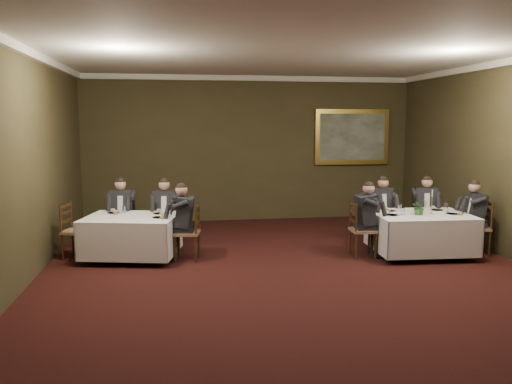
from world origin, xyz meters
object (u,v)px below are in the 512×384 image
object	(u,v)px
chair_sec_endleft	(77,242)
candlestick	(432,204)
chair_main_backright	(424,229)
chair_main_endright	(477,238)
chair_main_backleft	(379,230)
chair_sec_backleft	(123,233)
table_second	(132,234)
chair_main_endleft	(362,241)
diner_main_endleft	(363,229)
diner_main_endright	(477,226)
centerpiece	(419,206)
diner_sec_backleft	(123,221)
table_main	(420,231)
diner_main_backleft	(380,219)
diner_main_backright	(424,218)
chair_sec_endright	(188,244)
diner_sec_endright	(187,231)
diner_sec_backright	(166,222)
painting	(352,137)
chair_sec_backright	(167,233)

from	to	relation	value
chair_sec_endleft	candlestick	xyz separation A→B (m)	(6.33, -0.77, 0.65)
chair_main_backright	chair_main_endright	world-z (taller)	same
chair_main_backleft	chair_sec_backleft	bearing A→B (deg)	-15.88
table_second	chair_main_endleft	size ratio (longest dim) A/B	1.81
diner_main_endleft	table_second	bearing A→B (deg)	-93.41
diner_main_endright	centerpiece	bearing A→B (deg)	108.38
diner_sec_backleft	chair_sec_endleft	world-z (taller)	diner_sec_backleft
table_main	diner_main_backleft	size ratio (longest dim) A/B	1.33
diner_main_backleft	diner_main_endright	xyz separation A→B (m)	(1.48, -0.95, 0.00)
diner_main_endright	chair_main_backright	bearing A→B (deg)	48.66
chair_main_backleft	diner_main_backright	distance (m)	0.95
chair_sec_backleft	chair_sec_endright	size ratio (longest dim) A/B	1.00
chair_main_backleft	diner_main_endright	world-z (taller)	diner_main_endright
chair_main_endright	diner_main_backleft	bearing A→B (deg)	74.44
diner_main_endright	diner_sec_endright	distance (m)	5.28
chair_main_endleft	diner_sec_backright	world-z (taller)	diner_sec_backright
table_second	chair_main_backright	distance (m)	5.68
diner_main_backright	painting	world-z (taller)	painting
chair_sec_backleft	diner_sec_backleft	size ratio (longest dim) A/B	0.74
chair_main_endright	table_main	bearing A→B (deg)	103.73
diner_main_endleft	diner_sec_backright	xyz separation A→B (m)	(-3.50, 1.18, 0.00)
diner_main_backright	painting	size ratio (longest dim) A/B	0.71
table_second	chair_main_endleft	xyz separation A→B (m)	(4.08, -0.49, -0.17)
diner_main_backleft	diner_main_endleft	world-z (taller)	same
diner_main_backleft	chair_sec_backleft	distance (m)	5.02
painting	table_second	bearing A→B (deg)	-148.33
chair_sec_endright	painting	xyz separation A→B (m)	(4.18, 3.40, 1.75)
diner_main_endleft	centerpiece	size ratio (longest dim) A/B	4.43
diner_sec_endright	candlestick	xyz separation A→B (m)	(4.39, -0.33, 0.42)
chair_main_backright	table_main	bearing A→B (deg)	72.42
diner_main_endleft	diner_sec_backleft	bearing A→B (deg)	-104.06
chair_main_endleft	diner_main_endleft	xyz separation A→B (m)	(0.01, -0.00, 0.23)
diner_main_backleft	centerpiece	size ratio (longest dim) A/B	4.43
chair_main_backright	chair_sec_backright	bearing A→B (deg)	8.84
diner_main_backleft	diner_sec_backright	world-z (taller)	same
diner_main_backright	diner_sec_backleft	size ratio (longest dim) A/B	1.00
chair_main_endright	chair_sec_backright	distance (m)	5.80
table_main	diner_main_endright	distance (m)	1.07
diner_main_backright	candlestick	size ratio (longest dim) A/B	2.99
diner_sec_backright	diner_sec_backleft	bearing A→B (deg)	-0.83
chair_main_endleft	diner_sec_backleft	bearing A→B (deg)	-104.10
centerpiece	chair_main_backleft	bearing A→B (deg)	108.13
diner_main_backright	chair_main_endright	world-z (taller)	diner_main_backright
chair_main_backleft	chair_sec_endright	world-z (taller)	same
chair_sec_backright	candlestick	distance (m)	4.97
table_main	candlestick	world-z (taller)	candlestick
chair_sec_endright	chair_sec_endleft	world-z (taller)	same
chair_main_endleft	table_second	bearing A→B (deg)	-93.42
diner_main_endright	centerpiece	xyz separation A→B (m)	(-1.16, -0.02, 0.40)
diner_main_backright	diner_main_endleft	xyz separation A→B (m)	(-1.58, -0.78, 0.00)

